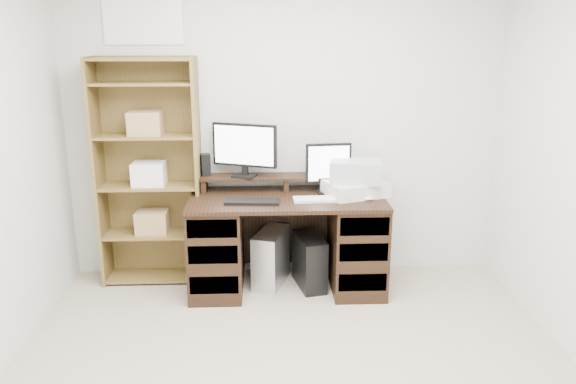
{
  "coord_description": "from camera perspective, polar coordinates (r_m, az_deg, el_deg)",
  "views": [
    {
      "loc": [
        -0.16,
        -2.5,
        1.96
      ],
      "look_at": [
        0.01,
        1.43,
        0.85
      ],
      "focal_mm": 35.0,
      "sensor_mm": 36.0,
      "label": 1
    }
  ],
  "objects": [
    {
      "name": "room",
      "position": [
        2.6,
        1.11,
        -0.07
      ],
      "size": [
        3.54,
        4.04,
        2.54
      ],
      "color": "tan",
      "rests_on": "ground"
    },
    {
      "name": "desk",
      "position": [
        4.43,
        -0.12,
        -4.99
      ],
      "size": [
        1.5,
        0.7,
        0.75
      ],
      "color": "black",
      "rests_on": "ground"
    },
    {
      "name": "riser_shelf",
      "position": [
        4.49,
        -0.23,
        1.38
      ],
      "size": [
        1.4,
        0.22,
        0.12
      ],
      "color": "black",
      "rests_on": "desk"
    },
    {
      "name": "monitor_wide",
      "position": [
        4.41,
        -4.44,
        4.56
      ],
      "size": [
        0.51,
        0.22,
        0.42
      ],
      "rotation": [
        0.0,
        0.0,
        -0.37
      ],
      "color": "black",
      "rests_on": "riser_shelf"
    },
    {
      "name": "monitor_small",
      "position": [
        4.4,
        4.12,
        2.66
      ],
      "size": [
        0.36,
        0.15,
        0.39
      ],
      "rotation": [
        0.0,
        0.0,
        0.09
      ],
      "color": "black",
      "rests_on": "desk"
    },
    {
      "name": "speaker",
      "position": [
        4.51,
        -8.36,
        2.77
      ],
      "size": [
        0.09,
        0.09,
        0.18
      ],
      "primitive_type": "cube",
      "rotation": [
        0.0,
        0.0,
        0.22
      ],
      "color": "black",
      "rests_on": "riser_shelf"
    },
    {
      "name": "keyboard_black",
      "position": [
        4.17,
        -3.66,
        -0.99
      ],
      "size": [
        0.41,
        0.16,
        0.02
      ],
      "primitive_type": "cube",
      "rotation": [
        0.0,
        0.0,
        -0.08
      ],
      "color": "black",
      "rests_on": "desk"
    },
    {
      "name": "keyboard_white",
      "position": [
        4.23,
        3.62,
        -0.74
      ],
      "size": [
        0.46,
        0.16,
        0.02
      ],
      "primitive_type": "cube",
      "rotation": [
        0.0,
        0.0,
        0.04
      ],
      "color": "silver",
      "rests_on": "desk"
    },
    {
      "name": "mouse",
      "position": [
        4.26,
        8.17,
        -0.65
      ],
      "size": [
        0.09,
        0.08,
        0.03
      ],
      "primitive_type": "ellipsoid",
      "rotation": [
        0.0,
        0.0,
        -0.35
      ],
      "color": "silver",
      "rests_on": "desk"
    },
    {
      "name": "printer",
      "position": [
        4.38,
        6.85,
        0.37
      ],
      "size": [
        0.53,
        0.46,
        0.11
      ],
      "primitive_type": "cube",
      "rotation": [
        0.0,
        0.0,
        0.34
      ],
      "color": "beige",
      "rests_on": "desk"
    },
    {
      "name": "basket",
      "position": [
        4.35,
        6.91,
        2.13
      ],
      "size": [
        0.43,
        0.35,
        0.17
      ],
      "primitive_type": "cube",
      "rotation": [
        0.0,
        0.0,
        -0.2
      ],
      "color": "#A3A8AE",
      "rests_on": "printer"
    },
    {
      "name": "tower_silver",
      "position": [
        4.56,
        -1.72,
        -6.66
      ],
      "size": [
        0.33,
        0.48,
        0.44
      ],
      "primitive_type": "cube",
      "rotation": [
        0.0,
        0.0,
        -0.32
      ],
      "color": "silver",
      "rests_on": "ground"
    },
    {
      "name": "tower_black",
      "position": [
        4.52,
        2.18,
        -7.05
      ],
      "size": [
        0.26,
        0.45,
        0.42
      ],
      "rotation": [
        0.0,
        0.0,
        0.21
      ],
      "color": "black",
      "rests_on": "ground"
    },
    {
      "name": "bookshelf",
      "position": [
        4.57,
        -13.89,
        2.11
      ],
      "size": [
        0.8,
        0.3,
        1.8
      ],
      "color": "brown",
      "rests_on": "ground"
    }
  ]
}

